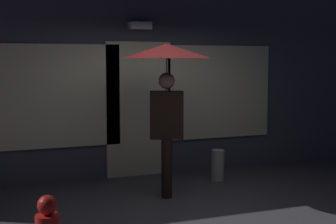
{
  "coord_description": "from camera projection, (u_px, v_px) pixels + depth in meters",
  "views": [
    {
      "loc": [
        -2.61,
        -5.68,
        1.92
      ],
      "look_at": [
        -0.02,
        0.83,
        1.19
      ],
      "focal_mm": 54.25,
      "sensor_mm": 36.0,
      "label": 1
    }
  ],
  "objects": [
    {
      "name": "person_with_umbrella",
      "position": [
        167.0,
        73.0,
        6.98
      ],
      "size": [
        1.24,
        1.24,
        2.13
      ],
      "rotation": [
        0.0,
        0.0,
        -0.37
      ],
      "color": "black",
      "rests_on": "ground"
    },
    {
      "name": "ground_plane",
      "position": [
        194.0,
        212.0,
        6.4
      ],
      "size": [
        18.0,
        18.0,
        0.0
      ],
      "primitive_type": "plane",
      "color": "#423F44"
    },
    {
      "name": "sidewalk_bollard",
      "position": [
        218.0,
        165.0,
        8.04
      ],
      "size": [
        0.2,
        0.2,
        0.49
      ],
      "primitive_type": "cylinder",
      "color": "#B2A899",
      "rests_on": "ground"
    },
    {
      "name": "building_facade",
      "position": [
        136.0,
        60.0,
        8.37
      ],
      "size": [
        10.45,
        0.48,
        3.83
      ],
      "color": "#4C4C56",
      "rests_on": "ground"
    }
  ]
}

